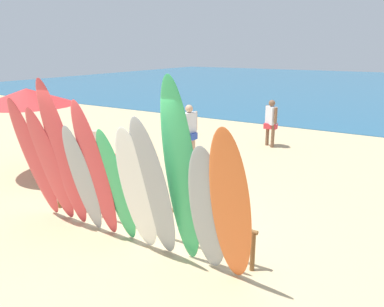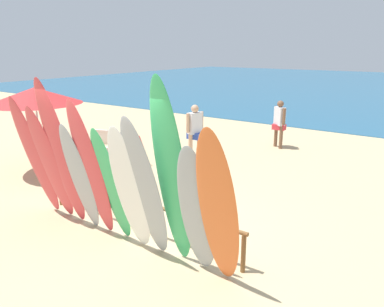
# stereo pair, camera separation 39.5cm
# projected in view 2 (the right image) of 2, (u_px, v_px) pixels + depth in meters

# --- Properties ---
(ground) EXTENTS (60.00, 60.00, 0.00)m
(ground) POSITION_uv_depth(u_px,v_px,m) (340.00, 116.00, 17.54)
(ground) COLOR tan
(surfboard_rack) EXTENTS (4.29, 0.07, 0.64)m
(surfboard_rack) POSITION_uv_depth(u_px,v_px,m) (135.00, 204.00, 6.35)
(surfboard_rack) COLOR brown
(surfboard_rack) RESTS_ON ground
(surfboard_red_0) EXTENTS (0.53, 0.76, 2.35)m
(surfboard_red_0) POSITION_uv_depth(u_px,v_px,m) (36.00, 158.00, 6.79)
(surfboard_red_0) COLOR #D13D42
(surfboard_red_0) RESTS_ON ground
(surfboard_red_1) EXTENTS (0.57, 0.72, 2.21)m
(surfboard_red_1) POSITION_uv_depth(u_px,v_px,m) (51.00, 165.00, 6.61)
(surfboard_red_1) COLOR #D13D42
(surfboard_red_1) RESTS_ON ground
(surfboard_red_2) EXTENTS (0.56, 0.80, 2.70)m
(surfboard_red_2) POSITION_uv_depth(u_px,v_px,m) (61.00, 156.00, 6.29)
(surfboard_red_2) COLOR #D13D42
(surfboard_red_2) RESTS_ON ground
(surfboard_grey_3) EXTENTS (0.48, 0.61, 1.98)m
(surfboard_grey_3) POSITION_uv_depth(u_px,v_px,m) (80.00, 178.00, 6.24)
(surfboard_grey_3) COLOR #999EA3
(surfboard_grey_3) RESTS_ON ground
(surfboard_red_4) EXTENTS (0.52, 0.69, 2.41)m
(surfboard_red_4) POSITION_uv_depth(u_px,v_px,m) (91.00, 171.00, 5.97)
(surfboard_red_4) COLOR #D13D42
(surfboard_red_4) RESTS_ON ground
(surfboard_green_5) EXTENTS (0.53, 0.63, 2.00)m
(surfboard_green_5) POSITION_uv_depth(u_px,v_px,m) (112.00, 186.00, 5.88)
(surfboard_green_5) COLOR #38B266
(surfboard_green_5) RESTS_ON ground
(surfboard_white_6) EXTENTS (0.60, 0.70, 2.10)m
(surfboard_white_6) POSITION_uv_depth(u_px,v_px,m) (130.00, 191.00, 5.55)
(surfboard_white_6) COLOR white
(surfboard_white_6) RESTS_ON ground
(surfboard_grey_7) EXTENTS (0.62, 0.74, 2.28)m
(surfboard_grey_7) POSITION_uv_depth(u_px,v_px,m) (145.00, 190.00, 5.34)
(surfboard_grey_7) COLOR #999EA3
(surfboard_grey_7) RESTS_ON ground
(surfboard_green_8) EXTENTS (0.51, 0.66, 2.83)m
(surfboard_green_8) POSITION_uv_depth(u_px,v_px,m) (172.00, 176.00, 5.10)
(surfboard_green_8) COLOR #38B266
(surfboard_green_8) RESTS_ON ground
(surfboard_grey_9) EXTENTS (0.58, 0.63, 1.98)m
(surfboard_grey_9) POSITION_uv_depth(u_px,v_px,m) (197.00, 212.00, 4.98)
(surfboard_grey_9) COLOR #999EA3
(surfboard_grey_9) RESTS_ON ground
(surfboard_orange_10) EXTENTS (0.57, 0.67, 2.28)m
(surfboard_orange_10) POSITION_uv_depth(u_px,v_px,m) (218.00, 210.00, 4.68)
(surfboard_orange_10) COLOR orange
(surfboard_orange_10) RESTS_ON ground
(beachgoer_near_rack) EXTENTS (0.48, 0.38, 1.52)m
(beachgoer_near_rack) POSITION_uv_depth(u_px,v_px,m) (279.00, 121.00, 11.77)
(beachgoer_near_rack) COLOR brown
(beachgoer_near_rack) RESTS_ON ground
(beachgoer_by_water) EXTENTS (0.41, 0.58, 1.59)m
(beachgoer_by_water) POSITION_uv_depth(u_px,v_px,m) (195.00, 129.00, 10.46)
(beachgoer_by_water) COLOR tan
(beachgoer_by_water) RESTS_ON ground
(beach_chair_red) EXTENTS (0.54, 0.67, 0.83)m
(beach_chair_red) POSITION_uv_depth(u_px,v_px,m) (65.00, 163.00, 8.91)
(beach_chair_red) COLOR #B7B7BC
(beach_chair_red) RESTS_ON ground
(beach_chair_blue) EXTENTS (0.70, 0.78, 0.84)m
(beach_chair_blue) POSITION_uv_depth(u_px,v_px,m) (134.00, 149.00, 10.19)
(beach_chair_blue) COLOR #B7B7BC
(beach_chair_blue) RESTS_ON ground
(beach_chair_striped) EXTENTS (0.72, 0.84, 0.81)m
(beach_chair_striped) POSITION_uv_depth(u_px,v_px,m) (101.00, 143.00, 10.88)
(beach_chair_striped) COLOR #B7B7BC
(beach_chair_striped) RESTS_ON ground
(beach_umbrella) EXTENTS (2.28, 2.28, 2.18)m
(beach_umbrella) POSITION_uv_depth(u_px,v_px,m) (35.00, 96.00, 9.11)
(beach_umbrella) COLOR silver
(beach_umbrella) RESTS_ON ground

